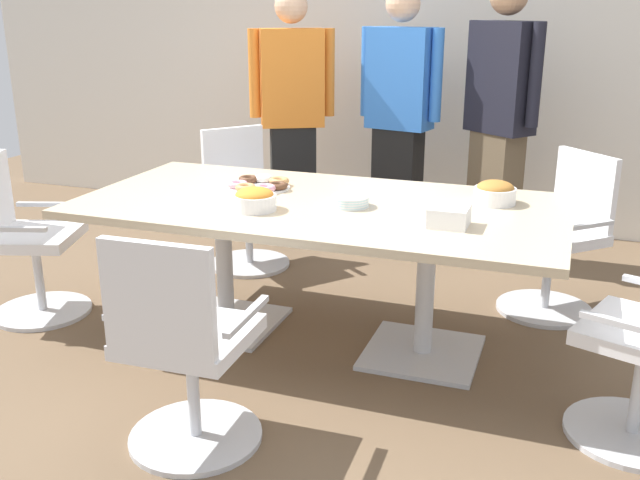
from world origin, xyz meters
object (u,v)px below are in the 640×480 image
object	(u,v)px
person_standing_2	(500,118)
plate_stack	(350,201)
office_chair_1	(558,243)
napkin_pile	(449,216)
office_chair_3	(25,246)
conference_table	(320,226)
office_chair_4	(184,355)
snack_bowl_pretzels	(495,192)
office_chair_2	(245,206)
donut_platter	(260,185)
person_standing_0	(292,114)
snack_bowl_chips_orange	(255,199)
person_standing_1	(399,116)

from	to	relation	value
person_standing_2	plate_stack	size ratio (longest dim) A/B	10.21
office_chair_1	napkin_pile	distance (m)	1.18
office_chair_3	napkin_pile	world-z (taller)	office_chair_3
conference_table	office_chair_1	distance (m)	1.42
person_standing_2	napkin_pile	distance (m)	1.77
office_chair_4	snack_bowl_pretzels	xyz separation A→B (m)	(0.98, 1.36, 0.40)
plate_stack	snack_bowl_pretzels	bearing A→B (deg)	24.52
person_standing_2	napkin_pile	bearing A→B (deg)	126.55
office_chair_2	office_chair_4	distance (m)	2.16
donut_platter	office_chair_2	bearing A→B (deg)	121.24
office_chair_4	snack_bowl_pretzels	world-z (taller)	office_chair_4
office_chair_2	donut_platter	world-z (taller)	office_chair_2
office_chair_2	person_standing_0	size ratio (longest dim) A/B	0.51
office_chair_3	person_standing_2	xyz separation A→B (m)	(2.35, 1.81, 0.58)
conference_table	plate_stack	distance (m)	0.23
office_chair_1	snack_bowl_chips_orange	distance (m)	1.79
person_standing_1	person_standing_2	size ratio (longest dim) A/B	0.97
person_standing_1	napkin_pile	bearing A→B (deg)	122.47
conference_table	person_standing_1	distance (m)	1.70
office_chair_1	conference_table	bearing A→B (deg)	81.78
office_chair_1	office_chair_3	bearing A→B (deg)	66.68
person_standing_0	plate_stack	world-z (taller)	person_standing_0
person_standing_2	plate_stack	world-z (taller)	person_standing_2
office_chair_1	person_standing_2	distance (m)	1.05
office_chair_4	snack_bowl_chips_orange	distance (m)	0.95
office_chair_2	plate_stack	bearing A→B (deg)	85.70
conference_table	napkin_pile	distance (m)	0.72
snack_bowl_pretzels	plate_stack	xyz separation A→B (m)	(-0.65, -0.30, -0.03)
office_chair_2	snack_bowl_chips_orange	bearing A→B (deg)	66.74
person_standing_0	person_standing_2	size ratio (longest dim) A/B	0.96
office_chair_1	plate_stack	xyz separation A→B (m)	(-0.97, -0.85, 0.37)
snack_bowl_pretzels	napkin_pile	distance (m)	0.48
office_chair_4	plate_stack	bearing A→B (deg)	71.12
conference_table	snack_bowl_chips_orange	distance (m)	0.39
office_chair_4	office_chair_3	bearing A→B (deg)	148.52
snack_bowl_pretzels	plate_stack	bearing A→B (deg)	-155.48
office_chair_1	office_chair_3	world-z (taller)	same
person_standing_2	donut_platter	size ratio (longest dim) A/B	5.63
conference_table	office_chair_3	xyz separation A→B (m)	(-1.66, -0.24, -0.22)
donut_platter	napkin_pile	size ratio (longest dim) A/B	1.93
office_chair_4	office_chair_1	bearing A→B (deg)	54.23
office_chair_3	snack_bowl_pretzels	size ratio (longest dim) A/B	4.42
office_chair_2	person_standing_2	xyz separation A→B (m)	(1.56, 0.63, 0.58)
conference_table	napkin_pile	xyz separation A→B (m)	(0.68, -0.19, 0.17)
office_chair_2	napkin_pile	xyz separation A→B (m)	(1.55, -1.13, 0.39)
snack_bowl_pretzels	plate_stack	world-z (taller)	snack_bowl_pretzels
office_chair_2	person_standing_1	xyz separation A→B (m)	(0.86, 0.73, 0.54)
office_chair_1	office_chair_3	xyz separation A→B (m)	(-2.80, -1.06, 0.00)
office_chair_1	person_standing_0	xyz separation A→B (m)	(-1.91, 0.73, 0.53)
office_chair_4	snack_bowl_chips_orange	bearing A→B (deg)	93.82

